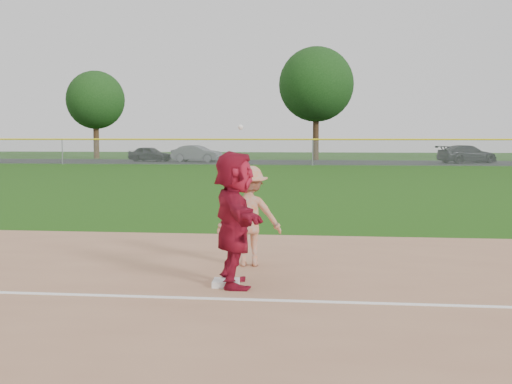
# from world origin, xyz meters

# --- Properties ---
(ground) EXTENTS (160.00, 160.00, 0.00)m
(ground) POSITION_xyz_m (0.00, 0.00, 0.00)
(ground) COLOR #1C490E
(ground) RESTS_ON ground
(foul_line) EXTENTS (60.00, 0.10, 0.01)m
(foul_line) POSITION_xyz_m (0.00, -0.80, 0.03)
(foul_line) COLOR white
(foul_line) RESTS_ON infield_dirt
(parking_asphalt) EXTENTS (120.00, 10.00, 0.01)m
(parking_asphalt) POSITION_xyz_m (0.00, 46.00, 0.01)
(parking_asphalt) COLOR black
(parking_asphalt) RESTS_ON ground
(first_base) EXTENTS (0.41, 0.41, 0.09)m
(first_base) POSITION_xyz_m (-0.28, -0.00, 0.06)
(first_base) COLOR silver
(first_base) RESTS_ON infield_dirt
(base_runner) EXTENTS (1.05, 1.96, 2.02)m
(base_runner) POSITION_xyz_m (-0.15, 0.01, 1.03)
(base_runner) COLOR maroon
(base_runner) RESTS_ON infield_dirt
(car_left) EXTENTS (4.17, 2.57, 1.32)m
(car_left) POSITION_xyz_m (-14.54, 46.13, 0.67)
(car_left) COLOR black
(car_left) RESTS_ON parking_asphalt
(car_mid) EXTENTS (4.59, 2.30, 1.44)m
(car_mid) POSITION_xyz_m (-10.18, 45.61, 0.73)
(car_mid) COLOR #5B5D62
(car_mid) RESTS_ON parking_asphalt
(car_right) EXTENTS (5.52, 3.93, 1.49)m
(car_right) POSITION_xyz_m (12.72, 45.89, 0.75)
(car_right) COLOR black
(car_right) RESTS_ON parking_asphalt
(first_base_play) EXTENTS (1.17, 1.27, 2.41)m
(first_base_play) POSITION_xyz_m (-0.13, 1.54, 0.88)
(first_base_play) COLOR #A1A2A4
(first_base_play) RESTS_ON infield_dirt
(outfield_fence) EXTENTS (110.00, 0.12, 110.00)m
(outfield_fence) POSITION_xyz_m (0.00, 40.00, 1.96)
(outfield_fence) COLOR #999EA0
(outfield_fence) RESTS_ON ground
(tree_1) EXTENTS (5.80, 5.80, 8.75)m
(tree_1) POSITION_xyz_m (-22.00, 53.00, 5.83)
(tree_1) COLOR #3E2816
(tree_1) RESTS_ON ground
(tree_2) EXTENTS (7.00, 7.00, 10.58)m
(tree_2) POSITION_xyz_m (0.00, 51.50, 7.06)
(tree_2) COLOR #342213
(tree_2) RESTS_ON ground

